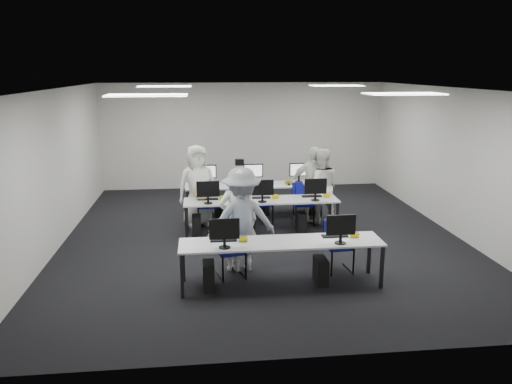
{
  "coord_description": "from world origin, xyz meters",
  "views": [
    {
      "loc": [
        -1.22,
        -9.73,
        3.36
      ],
      "look_at": [
        -0.16,
        -0.21,
        1.0
      ],
      "focal_mm": 35.0,
      "sensor_mm": 36.0,
      "label": 1
    }
  ],
  "objects": [
    {
      "name": "chair_4",
      "position": [
        1.01,
        0.78,
        0.29
      ],
      "size": [
        0.44,
        0.48,
        0.9
      ],
      "rotation": [
        0.0,
        0.0,
        -0.0
      ],
      "color": "navy",
      "rests_on": "ground"
    },
    {
      "name": "room",
      "position": [
        0.0,
        0.0,
        1.5
      ],
      "size": [
        9.0,
        9.02,
        3.0
      ],
      "color": "black",
      "rests_on": "ground"
    },
    {
      "name": "chair_3",
      "position": [
        0.05,
        0.83,
        0.3
      ],
      "size": [
        0.56,
        0.59,
        0.94
      ],
      "rotation": [
        0.0,
        0.0,
        0.21
      ],
      "color": "navy",
      "rests_on": "ground"
    },
    {
      "name": "desk_back",
      "position": [
        0.0,
        1.6,
        0.68
      ],
      "size": [
        3.2,
        0.7,
        0.73
      ],
      "color": "silver",
      "rests_on": "ground"
    },
    {
      "name": "photographer",
      "position": [
        -0.57,
        -1.7,
        0.89
      ],
      "size": [
        1.21,
        0.77,
        1.79
      ],
      "primitive_type": "imported",
      "rotation": [
        0.0,
        0.0,
        3.23
      ],
      "color": "gray",
      "rests_on": "ground"
    },
    {
      "name": "dslr_camera",
      "position": [
        -0.58,
        -1.52,
        1.85
      ],
      "size": [
        0.16,
        0.19,
        0.1
      ],
      "primitive_type": "cube",
      "rotation": [
        0.0,
        0.0,
        3.23
      ],
      "color": "black",
      "rests_on": "photographer"
    },
    {
      "name": "chair_1",
      "position": [
        1.06,
        -1.92,
        0.27
      ],
      "size": [
        0.47,
        0.5,
        0.87
      ],
      "rotation": [
        0.0,
        0.0,
        0.1
      ],
      "color": "navy",
      "rests_on": "ground"
    },
    {
      "name": "desk_front",
      "position": [
        0.0,
        -2.4,
        0.68
      ],
      "size": [
        3.2,
        0.7,
        0.73
      ],
      "color": "silver",
      "rests_on": "ground"
    },
    {
      "name": "chair_6",
      "position": [
        -0.05,
        1.05,
        0.28
      ],
      "size": [
        0.52,
        0.55,
        0.88
      ],
      "rotation": [
        0.0,
        0.0,
        -0.22
      ],
      "color": "navy",
      "rests_on": "ground"
    },
    {
      "name": "handbag",
      "position": [
        -1.23,
        0.33,
        0.88
      ],
      "size": [
        0.38,
        0.26,
        0.29
      ],
      "primitive_type": "ellipsoid",
      "rotation": [
        0.0,
        0.0,
        0.09
      ],
      "color": "tan",
      "rests_on": "desk_mid"
    },
    {
      "name": "student_1",
      "position": [
        1.4,
        0.82,
        0.84
      ],
      "size": [
        0.87,
        0.7,
        1.68
      ],
      "primitive_type": "imported",
      "rotation": [
        0.0,
        0.0,
        3.05
      ],
      "color": "white",
      "rests_on": "ground"
    },
    {
      "name": "chair_5",
      "position": [
        -1.04,
        0.93,
        0.28
      ],
      "size": [
        0.47,
        0.5,
        0.88
      ],
      "rotation": [
        0.0,
        0.0,
        -0.08
      ],
      "color": "navy",
      "rests_on": "ground"
    },
    {
      "name": "student_3",
      "position": [
        1.26,
        0.99,
        0.85
      ],
      "size": [
        1.07,
        0.63,
        1.7
      ],
      "primitive_type": "imported",
      "rotation": [
        0.0,
        0.0,
        -0.22
      ],
      "color": "white",
      "rests_on": "ground"
    },
    {
      "name": "chair_2",
      "position": [
        -1.09,
        0.85,
        0.29
      ],
      "size": [
        0.48,
        0.52,
        0.93
      ],
      "rotation": [
        0.0,
        0.0,
        -0.05
      ],
      "color": "navy",
      "rests_on": "ground"
    },
    {
      "name": "chair_0",
      "position": [
        -0.78,
        -1.95,
        0.28
      ],
      "size": [
        0.52,
        0.55,
        0.88
      ],
      "rotation": [
        0.0,
        0.0,
        0.22
      ],
      "color": "navy",
      "rests_on": "ground"
    },
    {
      "name": "equipment_mid",
      "position": [
        -0.19,
        0.18,
        0.36
      ],
      "size": [
        2.91,
        0.41,
        1.19
      ],
      "color": "white",
      "rests_on": "desk_mid"
    },
    {
      "name": "student_2",
      "position": [
        -1.31,
        0.93,
        0.89
      ],
      "size": [
        0.99,
        0.77,
        1.78
      ],
      "primitive_type": "imported",
      "rotation": [
        0.0,
        0.0,
        0.26
      ],
      "color": "white",
      "rests_on": "ground"
    },
    {
      "name": "student_0",
      "position": [
        -0.62,
        -1.7,
        0.89
      ],
      "size": [
        0.66,
        0.44,
        1.78
      ],
      "primitive_type": "imported",
      "rotation": [
        0.0,
        0.0,
        3.13
      ],
      "color": "white",
      "rests_on": "ground"
    },
    {
      "name": "ceiling_panels",
      "position": [
        0.0,
        0.0,
        2.98
      ],
      "size": [
        5.2,
        4.6,
        0.02
      ],
      "color": "white",
      "rests_on": "room"
    },
    {
      "name": "equipment_back",
      "position": [
        0.19,
        1.62,
        0.36
      ],
      "size": [
        2.91,
        0.41,
        1.19
      ],
      "color": "white",
      "rests_on": "desk_back"
    },
    {
      "name": "chair_7",
      "position": [
        1.09,
        1.12,
        0.29
      ],
      "size": [
        0.49,
        0.52,
        0.92
      ],
      "rotation": [
        0.0,
        0.0,
        -0.08
      ],
      "color": "navy",
      "rests_on": "ground"
    },
    {
      "name": "desk_mid",
      "position": [
        0.0,
        0.2,
        0.68
      ],
      "size": [
        3.2,
        0.7,
        0.73
      ],
      "color": "silver",
      "rests_on": "ground"
    },
    {
      "name": "equipment_front",
      "position": [
        -0.19,
        -2.42,
        0.36
      ],
      "size": [
        2.51,
        0.41,
        1.19
      ],
      "color": "#0B479A",
      "rests_on": "desk_front"
    }
  ]
}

